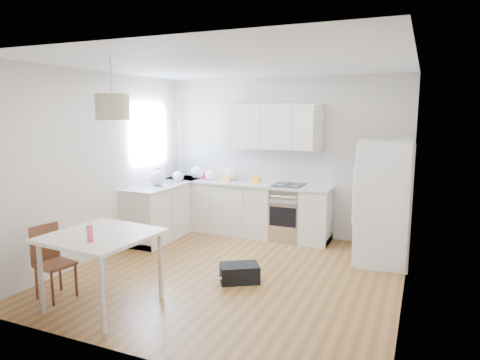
# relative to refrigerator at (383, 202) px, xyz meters

# --- Properties ---
(floor) EXTENTS (4.20, 4.20, 0.00)m
(floor) POSITION_rel_refrigerator_xyz_m (-1.74, -1.29, -0.87)
(floor) COLOR brown
(floor) RESTS_ON ground
(ceiling) EXTENTS (4.20, 4.20, 0.00)m
(ceiling) POSITION_rel_refrigerator_xyz_m (-1.74, -1.29, 1.83)
(ceiling) COLOR white
(ceiling) RESTS_ON wall_back
(wall_back) EXTENTS (4.20, 0.00, 4.20)m
(wall_back) POSITION_rel_refrigerator_xyz_m (-1.74, 0.81, 0.48)
(wall_back) COLOR beige
(wall_back) RESTS_ON floor
(wall_left) EXTENTS (0.00, 4.20, 4.20)m
(wall_left) POSITION_rel_refrigerator_xyz_m (-3.84, -1.29, 0.48)
(wall_left) COLOR beige
(wall_left) RESTS_ON floor
(wall_right) EXTENTS (0.00, 4.20, 4.20)m
(wall_right) POSITION_rel_refrigerator_xyz_m (0.36, -1.29, 0.48)
(wall_right) COLOR beige
(wall_right) RESTS_ON floor
(window_glassblock) EXTENTS (0.02, 1.00, 1.00)m
(window_glassblock) POSITION_rel_refrigerator_xyz_m (-3.83, -0.14, 0.88)
(window_glassblock) COLOR #BFE0F9
(window_glassblock) RESTS_ON wall_left
(cabinets_back) EXTENTS (3.00, 0.60, 0.88)m
(cabinets_back) POSITION_rel_refrigerator_xyz_m (-2.34, 0.51, -0.43)
(cabinets_back) COLOR silver
(cabinets_back) RESTS_ON floor
(cabinets_left) EXTENTS (0.60, 1.80, 0.88)m
(cabinets_left) POSITION_rel_refrigerator_xyz_m (-3.54, -0.09, -0.43)
(cabinets_left) COLOR silver
(cabinets_left) RESTS_ON floor
(counter_back) EXTENTS (3.02, 0.64, 0.04)m
(counter_back) POSITION_rel_refrigerator_xyz_m (-2.34, 0.51, 0.03)
(counter_back) COLOR silver
(counter_back) RESTS_ON cabinets_back
(counter_left) EXTENTS (0.64, 1.82, 0.04)m
(counter_left) POSITION_rel_refrigerator_xyz_m (-3.54, -0.09, 0.03)
(counter_left) COLOR silver
(counter_left) RESTS_ON cabinets_left
(backsplash_back) EXTENTS (3.00, 0.01, 0.58)m
(backsplash_back) POSITION_rel_refrigerator_xyz_m (-2.34, 0.81, 0.34)
(backsplash_back) COLOR white
(backsplash_back) RESTS_ON wall_back
(backsplash_left) EXTENTS (0.01, 1.80, 0.58)m
(backsplash_left) POSITION_rel_refrigerator_xyz_m (-3.84, -0.09, 0.34)
(backsplash_left) COLOR white
(backsplash_left) RESTS_ON wall_left
(upper_cabinets) EXTENTS (1.70, 0.32, 0.75)m
(upper_cabinets) POSITION_rel_refrigerator_xyz_m (-1.89, 0.65, 1.01)
(upper_cabinets) COLOR silver
(upper_cabinets) RESTS_ON wall_back
(range_oven) EXTENTS (0.50, 0.61, 0.88)m
(range_oven) POSITION_rel_refrigerator_xyz_m (-1.54, 0.51, -0.43)
(range_oven) COLOR silver
(range_oven) RESTS_ON floor
(sink) EXTENTS (0.50, 0.80, 0.16)m
(sink) POSITION_rel_refrigerator_xyz_m (-3.54, -0.14, 0.05)
(sink) COLOR silver
(sink) RESTS_ON counter_left
(refrigerator) EXTENTS (0.91, 0.94, 1.73)m
(refrigerator) POSITION_rel_refrigerator_xyz_m (0.00, 0.00, 0.00)
(refrigerator) COLOR white
(refrigerator) RESTS_ON floor
(dining_table) EXTENTS (1.13, 1.13, 0.83)m
(dining_table) POSITION_rel_refrigerator_xyz_m (-2.67, -2.71, -0.13)
(dining_table) COLOR beige
(dining_table) RESTS_ON floor
(dining_chair) EXTENTS (0.41, 0.41, 0.85)m
(dining_chair) POSITION_rel_refrigerator_xyz_m (-3.31, -2.76, -0.44)
(dining_chair) COLOR #472A15
(dining_chair) RESTS_ON floor
(drink_bottle) EXTENTS (0.08, 0.08, 0.21)m
(drink_bottle) POSITION_rel_refrigerator_xyz_m (-2.57, -2.98, 0.07)
(drink_bottle) COLOR #DC3D72
(drink_bottle) RESTS_ON dining_table
(gym_bag) EXTENTS (0.58, 0.52, 0.22)m
(gym_bag) POSITION_rel_refrigerator_xyz_m (-1.57, -1.49, -0.75)
(gym_bag) COLOR black
(gym_bag) RESTS_ON floor
(pendant_lamp) EXTENTS (0.36, 0.36, 0.27)m
(pendant_lamp) POSITION_rel_refrigerator_xyz_m (-2.50, -2.63, 1.31)
(pendant_lamp) COLOR #B5A68B
(pendant_lamp) RESTS_ON ceiling
(grocery_bag_a) EXTENTS (0.25, 0.21, 0.23)m
(grocery_bag_a) POSITION_rel_refrigerator_xyz_m (-3.28, 0.54, 0.17)
(grocery_bag_a) COLOR white
(grocery_bag_a) RESTS_ON counter_back
(grocery_bag_b) EXTENTS (0.21, 0.18, 0.19)m
(grocery_bag_b) POSITION_rel_refrigerator_xyz_m (-2.97, 0.48, 0.15)
(grocery_bag_b) COLOR white
(grocery_bag_b) RESTS_ON counter_back
(grocery_bag_c) EXTENTS (0.28, 0.24, 0.25)m
(grocery_bag_c) POSITION_rel_refrigerator_xyz_m (-2.61, 0.57, 0.18)
(grocery_bag_c) COLOR white
(grocery_bag_c) RESTS_ON counter_back
(grocery_bag_d) EXTENTS (0.20, 0.17, 0.18)m
(grocery_bag_d) POSITION_rel_refrigerator_xyz_m (-3.45, 0.15, 0.14)
(grocery_bag_d) COLOR white
(grocery_bag_d) RESTS_ON counter_back
(grocery_bag_e) EXTENTS (0.27, 0.23, 0.25)m
(grocery_bag_e) POSITION_rel_refrigerator_xyz_m (-3.54, -0.34, 0.18)
(grocery_bag_e) COLOR white
(grocery_bag_e) RESTS_ON counter_left
(snack_orange) EXTENTS (0.15, 0.10, 0.10)m
(snack_orange) POSITION_rel_refrigerator_xyz_m (-2.13, 0.51, 0.11)
(snack_orange) COLOR orange
(snack_orange) RESTS_ON counter_back
(snack_yellow) EXTENTS (0.17, 0.12, 0.11)m
(snack_yellow) POSITION_rel_refrigerator_xyz_m (-2.68, 0.52, 0.11)
(snack_yellow) COLOR orange
(snack_yellow) RESTS_ON counter_back
(snack_red) EXTENTS (0.17, 0.13, 0.11)m
(snack_red) POSITION_rel_refrigerator_xyz_m (-3.17, 0.59, 0.11)
(snack_red) COLOR red
(snack_red) RESTS_ON counter_back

